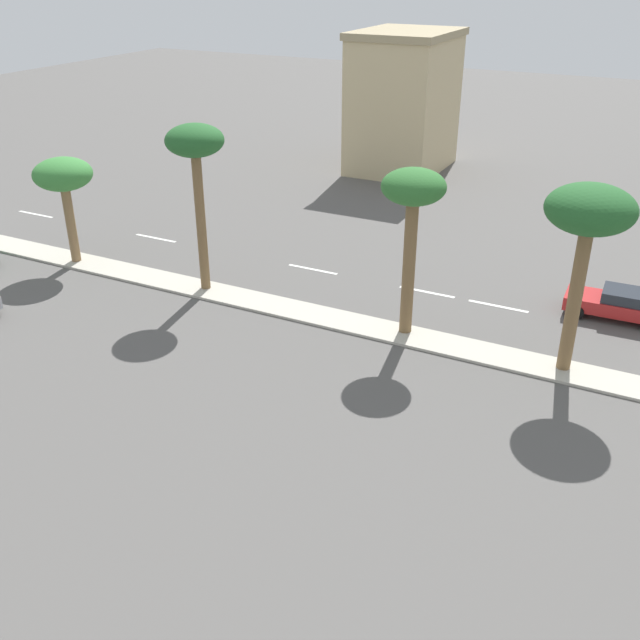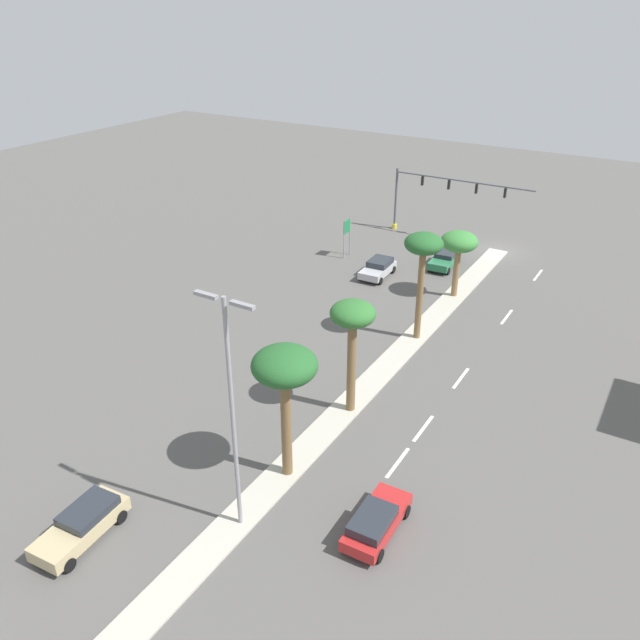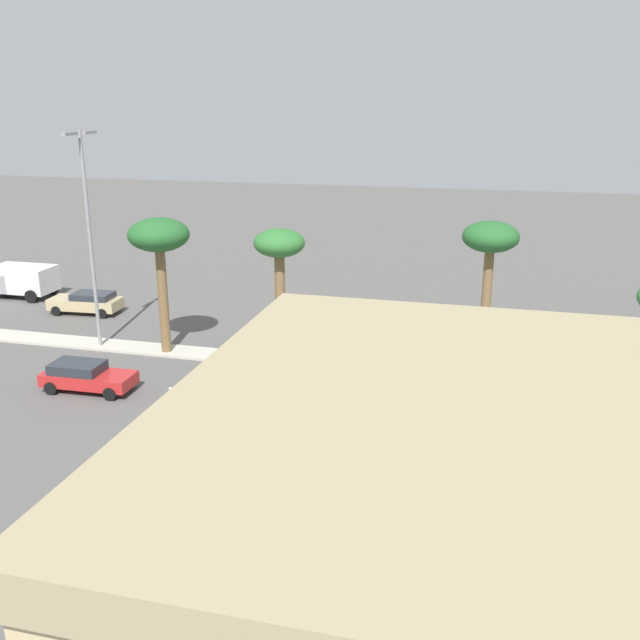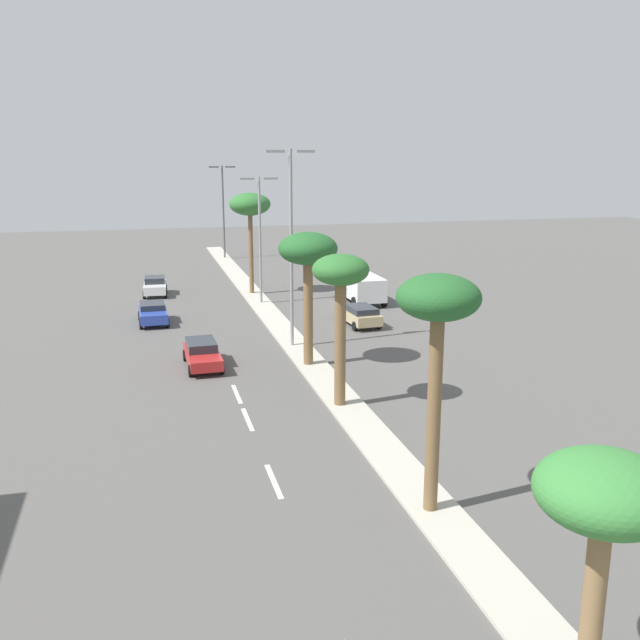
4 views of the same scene
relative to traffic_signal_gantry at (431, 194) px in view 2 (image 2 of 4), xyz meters
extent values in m
plane|color=#565451|center=(-7.65, 35.43, -4.25)|extent=(160.00, 160.00, 0.00)
cube|color=#B7B2A3|center=(-7.65, 45.32, -4.19)|extent=(1.80, 88.97, 0.12)
cube|color=silver|center=(-12.41, 4.84, -4.24)|extent=(0.20, 2.80, 0.01)
cube|color=silver|center=(-12.41, 14.29, -4.24)|extent=(0.20, 2.80, 0.01)
cube|color=silver|center=(-12.41, 24.49, -4.24)|extent=(0.20, 2.80, 0.01)
cube|color=silver|center=(-12.41, 30.73, -4.24)|extent=(0.20, 2.80, 0.01)
cube|color=silver|center=(-12.41, 34.23, -4.24)|extent=(0.20, 2.80, 0.01)
cylinder|color=#515459|center=(3.79, 0.00, -1.06)|extent=(0.24, 0.24, 6.38)
cylinder|color=gold|center=(3.79, 0.00, -4.00)|extent=(0.53, 0.53, 0.50)
cylinder|color=#515459|center=(-3.15, 0.00, 1.77)|extent=(13.89, 0.16, 0.16)
cube|color=black|center=(1.01, 0.00, 1.22)|extent=(0.20, 0.32, 0.90)
sphere|color=red|center=(1.01, -0.12, 1.52)|extent=(0.18, 0.18, 0.18)
cube|color=black|center=(-1.76, 0.00, 1.22)|extent=(0.20, 0.32, 0.90)
sphere|color=red|center=(-1.76, -0.12, 1.52)|extent=(0.18, 0.18, 0.18)
cube|color=black|center=(-4.54, 0.00, 1.22)|extent=(0.20, 0.32, 0.90)
sphere|color=red|center=(-4.54, -0.12, 1.52)|extent=(0.18, 0.18, 0.18)
cube|color=black|center=(-7.32, 0.00, 1.22)|extent=(0.20, 0.32, 0.90)
sphere|color=red|center=(-7.32, -0.12, 1.52)|extent=(0.18, 0.18, 0.18)
cylinder|color=gray|center=(4.25, 9.04, -2.47)|extent=(0.10, 0.10, 3.56)
cylinder|color=gray|center=(4.25, 10.15, -2.47)|extent=(0.10, 0.10, 3.56)
cube|color=#19723F|center=(4.25, 9.59, -1.29)|extent=(0.08, 1.23, 1.20)
cylinder|color=olive|center=(-7.58, 12.87, -2.06)|extent=(0.49, 0.49, 4.15)
ellipsoid|color=#387F38|center=(-7.58, 12.87, 0.54)|extent=(2.96, 2.96, 1.63)
cylinder|color=brown|center=(-7.79, 21.02, -0.78)|extent=(0.46, 0.46, 6.70)
ellipsoid|color=#235B28|center=(-7.79, 21.02, 3.03)|extent=(2.65, 2.65, 1.46)
cylinder|color=brown|center=(-7.94, 31.31, -1.16)|extent=(0.53, 0.53, 5.94)
ellipsoid|color=#2D6B2D|center=(-7.94, 31.31, 2.26)|extent=(2.59, 2.59, 1.43)
cylinder|color=brown|center=(-7.85, 37.97, -1.17)|extent=(0.53, 0.53, 5.92)
ellipsoid|color=#235B28|center=(-7.85, 37.97, 2.36)|extent=(3.23, 3.23, 1.77)
cylinder|color=gray|center=(-7.89, 42.04, 1.75)|extent=(0.20, 0.20, 11.76)
cube|color=gray|center=(-8.79, 42.04, 7.48)|extent=(1.10, 0.24, 0.16)
cube|color=gray|center=(-6.99, 42.04, 7.48)|extent=(1.10, 0.24, 0.16)
cube|color=red|center=(-13.61, 39.17, -3.63)|extent=(1.86, 4.43, 0.59)
cube|color=#262B33|center=(-13.63, 39.72, -3.10)|extent=(1.63, 2.46, 0.48)
cylinder|color=black|center=(-12.74, 37.66, -3.93)|extent=(0.24, 0.65, 0.64)
cylinder|color=black|center=(-14.40, 37.62, -3.93)|extent=(0.24, 0.65, 0.64)
cylinder|color=black|center=(-12.82, 40.73, -3.93)|extent=(0.24, 0.65, 0.64)
cylinder|color=black|center=(-14.48, 40.69, -3.93)|extent=(0.24, 0.65, 0.64)
cube|color=#B2B2B7|center=(-0.35, 12.40, -3.63)|extent=(2.09, 4.19, 0.61)
cube|color=#262B33|center=(-0.33, 11.88, -3.07)|extent=(1.82, 2.33, 0.50)
cylinder|color=black|center=(-1.32, 13.80, -3.93)|extent=(0.25, 0.65, 0.64)
cylinder|color=black|center=(0.50, 13.87, -3.93)|extent=(0.25, 0.65, 0.64)
cylinder|color=black|center=(-1.20, 10.92, -3.93)|extent=(0.25, 0.65, 0.64)
cylinder|color=black|center=(0.62, 11.00, -3.93)|extent=(0.25, 0.65, 0.64)
cube|color=#287047|center=(-4.58, 7.34, -3.61)|extent=(2.03, 4.37, 0.64)
cube|color=#262B33|center=(-4.56, 6.80, -3.09)|extent=(1.75, 2.44, 0.39)
cylinder|color=black|center=(-5.52, 8.79, -3.93)|extent=(0.25, 0.65, 0.64)
cylinder|color=black|center=(-3.80, 8.88, -3.93)|extent=(0.25, 0.65, 0.64)
cylinder|color=black|center=(-5.37, 5.80, -3.93)|extent=(0.25, 0.65, 0.64)
cylinder|color=black|center=(-3.65, 5.89, -3.93)|extent=(0.25, 0.65, 0.64)
cube|color=tan|center=(-2.21, 46.50, -3.59)|extent=(2.13, 4.70, 0.69)
cube|color=#262B33|center=(-2.17, 45.93, -3.04)|extent=(1.81, 2.63, 0.41)
cylinder|color=black|center=(-3.18, 48.05, -3.93)|extent=(0.26, 0.65, 0.64)
cylinder|color=black|center=(-1.46, 48.16, -3.93)|extent=(0.26, 0.65, 0.64)
cylinder|color=black|center=(-2.97, 44.84, -3.93)|extent=(0.26, 0.65, 0.64)
cylinder|color=black|center=(-1.24, 44.96, -3.93)|extent=(0.26, 0.65, 0.64)
camera|label=1|loc=(18.44, 40.58, 10.44)|focal=40.72mm
camera|label=2|loc=(-22.66, 59.41, 18.23)|focal=36.02mm
camera|label=3|loc=(-41.13, 20.67, 9.11)|focal=39.48mm
camera|label=4|loc=(-16.61, 1.60, 7.33)|focal=39.07mm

